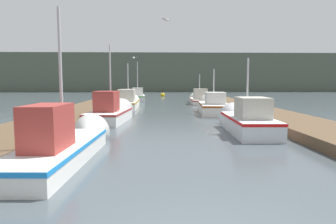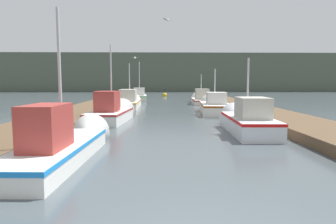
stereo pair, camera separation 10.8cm
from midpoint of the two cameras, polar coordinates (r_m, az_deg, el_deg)
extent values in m
cube|color=brown|center=(19.95, -15.71, 0.17)|extent=(2.90, 40.00, 0.37)
cube|color=brown|center=(20.29, 16.47, 0.24)|extent=(2.90, 40.00, 0.37)
cube|color=#4C5647|center=(67.43, -0.77, 7.36)|extent=(120.00, 16.00, 7.75)
cube|color=silver|center=(8.21, -20.00, -7.37)|extent=(1.57, 4.85, 0.50)
cube|color=blue|center=(8.17, -20.05, -6.06)|extent=(1.60, 4.88, 0.10)
cone|color=silver|center=(10.86, -14.66, -4.04)|extent=(1.35, 0.93, 1.32)
cube|color=#99332D|center=(7.53, -21.83, -2.63)|extent=(0.89, 1.43, 1.04)
cylinder|color=#B2B2B7|center=(8.35, -19.59, 6.60)|extent=(0.08, 0.08, 3.47)
cube|color=silver|center=(12.44, 15.36, -2.42)|extent=(1.63, 4.18, 0.68)
cube|color=red|center=(12.40, 15.40, -1.14)|extent=(1.66, 4.21, 0.10)
cone|color=silver|center=(14.82, 12.95, -1.05)|extent=(1.44, 0.86, 1.42)
cube|color=#B2AD9E|center=(11.86, 16.09, 0.76)|extent=(1.15, 1.50, 0.80)
cylinder|color=#B2B2B7|center=(12.62, 15.19, 4.58)|extent=(0.08, 0.08, 2.34)
cube|color=silver|center=(15.70, -10.75, -0.77)|extent=(1.97, 4.20, 0.60)
cube|color=#9F2E2E|center=(15.68, -10.77, 0.09)|extent=(2.01, 4.24, 0.10)
cone|color=silver|center=(18.03, -8.83, 0.10)|extent=(1.60, 0.88, 1.54)
cube|color=#99332D|center=(15.14, -11.29, 2.02)|extent=(1.13, 1.40, 1.01)
cylinder|color=#B2B2B7|center=(15.90, -10.61, 6.48)|extent=(0.08, 0.08, 3.38)
cube|color=silver|center=(19.51, 9.10, 0.65)|extent=(2.09, 4.65, 0.68)
cube|color=#963E0D|center=(19.48, 9.12, 1.47)|extent=(2.12, 4.68, 0.10)
cone|color=silver|center=(22.26, 8.37, 1.29)|extent=(1.73, 1.14, 1.66)
cube|color=silver|center=(18.90, 9.31, 2.63)|extent=(1.27, 1.49, 0.74)
cylinder|color=#B2B2B7|center=(19.77, 9.07, 4.92)|extent=(0.08, 0.08, 2.21)
cube|color=silver|center=(23.72, -7.27, 1.45)|extent=(1.52, 5.19, 0.57)
cube|color=#C48917|center=(23.71, -7.28, 1.99)|extent=(1.55, 5.22, 0.10)
cone|color=silver|center=(26.85, -6.60, 1.97)|extent=(1.42, 1.12, 1.42)
cube|color=#B2AD9E|center=(23.04, -7.45, 3.18)|extent=(1.19, 1.87, 0.92)
cylinder|color=#B2B2B7|center=(24.04, -7.23, 5.68)|extent=(0.08, 0.08, 2.93)
cube|color=silver|center=(28.25, 6.47, 2.04)|extent=(1.79, 4.79, 0.45)
cube|color=maroon|center=(28.24, 6.48, 2.38)|extent=(1.82, 4.82, 0.10)
cone|color=silver|center=(31.10, 5.96, 2.39)|extent=(1.57, 1.07, 1.53)
cube|color=#B2AD9E|center=(27.62, 6.61, 3.42)|extent=(1.26, 1.41, 0.96)
cylinder|color=#B2B2B7|center=(28.54, 6.43, 4.85)|extent=(0.08, 0.08, 2.30)
cube|color=silver|center=(32.89, -5.36, 2.70)|extent=(1.76, 4.42, 0.59)
cube|color=#258D22|center=(32.88, -5.36, 3.10)|extent=(1.79, 4.46, 0.10)
cone|color=silver|center=(35.53, -5.35, 2.93)|extent=(1.46, 1.05, 1.40)
cube|color=silver|center=(32.32, -5.37, 3.89)|extent=(1.20, 1.29, 0.82)
cylinder|color=#B2B2B7|center=(33.17, -5.39, 6.39)|extent=(0.08, 0.08, 3.65)
cylinder|color=#473523|center=(24.64, -9.56, 2.06)|extent=(0.22, 0.22, 0.98)
cylinder|color=silver|center=(24.62, -9.58, 3.25)|extent=(0.25, 0.25, 0.04)
cylinder|color=#473523|center=(13.95, 19.00, -0.49)|extent=(0.24, 0.24, 1.24)
cylinder|color=silver|center=(13.90, 19.09, 2.12)|extent=(0.28, 0.28, 0.04)
cylinder|color=#473523|center=(35.52, 6.15, 3.27)|extent=(0.28, 0.28, 1.02)
cylinder|color=silver|center=(35.50, 6.16, 4.13)|extent=(0.32, 0.32, 0.04)
sphere|color=gold|center=(42.08, -0.57, 3.24)|extent=(0.64, 0.64, 0.64)
cylinder|color=black|center=(42.06, -0.58, 4.02)|extent=(0.06, 0.06, 0.50)
ellipsoid|color=white|center=(15.92, 0.07, 17.10)|extent=(0.30, 0.30, 0.12)
cube|color=gray|center=(15.83, -0.29, 17.24)|extent=(0.28, 0.28, 0.07)
cube|color=gray|center=(16.02, 0.42, 17.10)|extent=(0.28, 0.28, 0.07)
ellipsoid|color=white|center=(20.34, -6.16, 10.25)|extent=(0.15, 0.28, 0.12)
cube|color=gray|center=(20.33, -5.77, 10.31)|extent=(0.28, 0.13, 0.07)
cube|color=gray|center=(20.36, -6.55, 10.30)|extent=(0.28, 0.13, 0.07)
camera|label=1|loc=(0.05, -89.74, 0.03)|focal=32.00mm
camera|label=2|loc=(0.05, 90.26, -0.03)|focal=32.00mm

